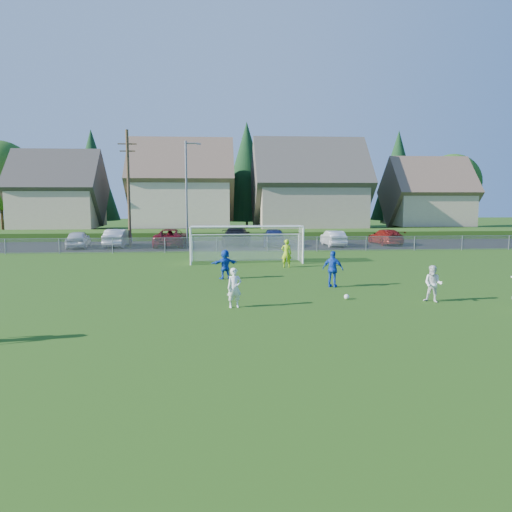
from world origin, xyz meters
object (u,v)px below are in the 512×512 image
object	(u,v)px
soccer_ball	(347,297)
car_c	(171,238)
player_white_b	(433,284)
player_blue_a	(333,269)
car_a	(78,239)
car_b	(118,238)
car_f	(333,238)
soccer_goal	(246,238)
car_g	(386,237)
car_e	(274,237)
car_d	(237,236)
goalkeeper	(286,253)
player_white_a	(234,288)
player_blue_b	(225,264)

from	to	relation	value
soccer_ball	car_c	bearing A→B (deg)	112.27
player_white_b	player_blue_a	distance (m)	5.03
car_a	car_b	xyz separation A→B (m)	(3.18, 0.66, 0.04)
car_f	soccer_goal	distance (m)	13.18
soccer_goal	car_c	bearing A→B (deg)	118.42
player_white_b	player_blue_a	world-z (taller)	player_blue_a
car_g	car_e	bearing A→B (deg)	-0.53
car_d	car_e	world-z (taller)	car_d
car_b	car_e	distance (m)	13.64
car_b	car_d	distance (m)	10.41
soccer_ball	soccer_goal	world-z (taller)	soccer_goal
car_b	car_f	xyz separation A→B (m)	(18.89, -0.86, -0.09)
car_d	car_e	bearing A→B (deg)	170.35
car_d	car_f	size ratio (longest dim) A/B	1.36
car_f	soccer_ball	bearing A→B (deg)	76.44
goalkeeper	car_d	xyz separation A→B (m)	(-2.51, 14.14, -0.06)
soccer_goal	car_a	bearing A→B (deg)	142.95
player_blue_a	car_e	distance (m)	20.00
player_blue_a	soccer_goal	world-z (taller)	soccer_goal
player_white_a	soccer_goal	world-z (taller)	soccer_goal
player_white_b	goalkeeper	size ratio (longest dim) A/B	0.89
soccer_ball	car_f	size ratio (longest dim) A/B	0.05
player_white_b	car_g	xyz separation A→B (m)	(6.36, 24.32, -0.09)
car_a	player_white_a	bearing A→B (deg)	111.06
car_b	car_c	distance (m)	4.58
player_blue_a	goalkeeper	distance (m)	6.99
soccer_ball	car_c	world-z (taller)	car_c
goalkeeper	car_g	size ratio (longest dim) A/B	0.37
car_b	soccer_ball	bearing A→B (deg)	122.76
goalkeeper	soccer_goal	xyz separation A→B (m)	(-2.34, 2.55, 0.75)
player_white_a	player_blue_a	size ratio (longest dim) A/B	0.90
soccer_ball	car_b	world-z (taller)	car_b
soccer_ball	car_e	bearing A→B (deg)	91.30
player_blue_a	car_g	xyz separation A→B (m)	(9.75, 20.60, -0.20)
soccer_ball	player_blue_b	distance (m)	7.74
player_white_a	goalkeeper	size ratio (longest dim) A/B	0.91
player_white_a	car_g	xyz separation A→B (m)	(14.70, 24.68, -0.11)
goalkeeper	car_g	xyz separation A→B (m)	(11.07, 13.73, -0.18)
goalkeeper	player_blue_b	bearing A→B (deg)	54.65
car_a	soccer_goal	world-z (taller)	soccer_goal
car_a	car_d	xyz separation A→B (m)	(13.58, 1.21, 0.08)
goalkeeper	car_e	world-z (taller)	goalkeeper
player_blue_b	car_d	xyz separation A→B (m)	(1.38, 18.15, 0.02)
car_a	car_f	xyz separation A→B (m)	(22.07, -0.20, -0.05)
soccer_ball	car_a	world-z (taller)	car_a
player_white_b	player_blue_b	bearing A→B (deg)	179.18
player_blue_b	car_f	xyz separation A→B (m)	(9.87, 16.73, -0.11)
player_blue_b	car_d	distance (m)	18.20
player_white_b	car_f	distance (m)	23.35
soccer_ball	player_white_b	size ratio (longest dim) A/B	0.14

